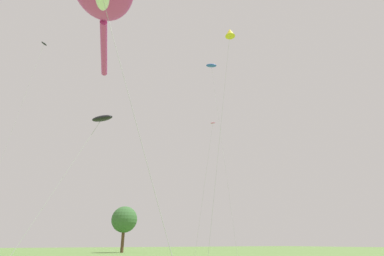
{
  "coord_description": "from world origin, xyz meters",
  "views": [
    {
      "loc": [
        -5.46,
        -2.2,
        1.87
      ],
      "look_at": [
        -0.46,
        6.73,
        5.93
      ],
      "focal_mm": 27.18,
      "sensor_mm": 36.0,
      "label": 1
    }
  ],
  "objects": [
    {
      "name": "tree_oak_right",
      "position": [
        13.86,
        62.36,
        6.6
      ],
      "size": [
        5.49,
        5.49,
        9.4
      ],
      "color": "#513823",
      "rests_on": "ground"
    },
    {
      "name": "small_kite_triangle_green",
      "position": [
        -6.79,
        24.52,
        18.25
      ],
      "size": [
        2.06,
        1.56,
        19.75
      ],
      "rotation": [
        0.0,
        0.0,
        0.76
      ],
      "color": "black",
      "rests_on": "ground"
    },
    {
      "name": "small_kite_delta_white",
      "position": [
        13.36,
        26.25,
        15.24
      ],
      "size": [
        1.5,
        3.27,
        16.13
      ],
      "rotation": [
        0.0,
        0.0,
        -0.89
      ],
      "color": "pink",
      "rests_on": "ground"
    },
    {
      "name": "small_kite_diamond_red",
      "position": [
        7.41,
        14.04,
        18.85
      ],
      "size": [
        2.26,
        2.35,
        19.33
      ],
      "rotation": [
        0.0,
        0.0,
        -2.84
      ],
      "color": "yellow",
      "rests_on": "ground"
    },
    {
      "name": "small_kite_bird_shape",
      "position": [
        -3.17,
        10.14,
        7.01
      ],
      "size": [
        3.65,
        1.97,
        7.28
      ],
      "rotation": [
        0.0,
        0.0,
        -0.96
      ],
      "color": "black",
      "rests_on": "ground"
    },
    {
      "name": "small_kite_tiny_distant",
      "position": [
        11.16,
        22.67,
        21.64
      ],
      "size": [
        1.54,
        4.99,
        22.06
      ],
      "rotation": [
        0.0,
        0.0,
        -0.43
      ],
      "color": "blue",
      "rests_on": "ground"
    }
  ]
}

